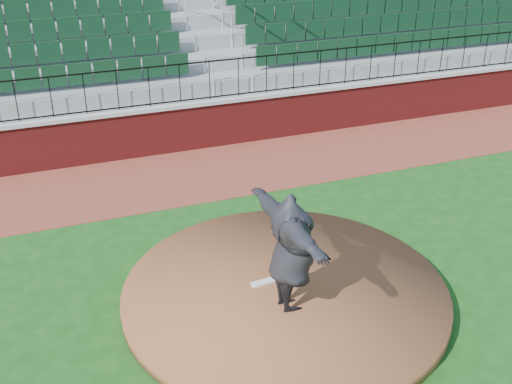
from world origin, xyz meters
TOP-DOWN VIEW (x-y plane):
  - ground at (0.00, 0.00)m, footprint 90.00×90.00m
  - warning_track at (0.00, 5.40)m, footprint 34.00×3.20m
  - field_wall at (0.00, 7.00)m, footprint 34.00×0.35m
  - wall_cap at (0.00, 7.00)m, footprint 34.00×0.45m
  - wall_railing at (0.00, 7.00)m, footprint 34.00×0.05m
  - seating_stands at (0.00, 9.72)m, footprint 34.00×5.10m
  - concourse_wall at (0.00, 12.52)m, footprint 34.00×0.50m
  - pitchers_mound at (-0.08, -0.12)m, footprint 5.56×5.56m
  - pitching_rubber at (-0.32, 0.13)m, footprint 0.57×0.19m
  - pitcher at (-0.22, -0.64)m, footprint 0.77×2.57m

SIDE VIEW (x-z plane):
  - ground at x=0.00m, z-range 0.00..0.00m
  - warning_track at x=0.00m, z-range 0.00..0.01m
  - pitchers_mound at x=-0.08m, z-range 0.00..0.25m
  - pitching_rubber at x=-0.32m, z-range 0.25..0.29m
  - field_wall at x=0.00m, z-range 0.00..1.20m
  - wall_cap at x=0.00m, z-range 1.20..1.30m
  - pitcher at x=-0.22m, z-range 0.25..2.32m
  - wall_railing at x=0.00m, z-range 1.30..2.30m
  - seating_stands at x=0.00m, z-range 0.00..4.60m
  - concourse_wall at x=0.00m, z-range 0.00..5.50m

